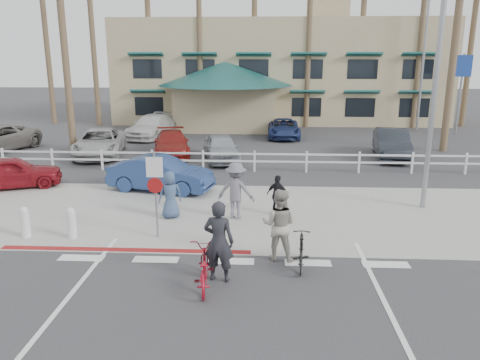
# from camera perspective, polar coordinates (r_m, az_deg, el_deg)

# --- Properties ---
(ground) EXTENTS (140.00, 140.00, 0.00)m
(ground) POSITION_cam_1_polar(r_m,az_deg,el_deg) (11.90, -1.28, -11.14)
(ground) COLOR #333335
(bike_path) EXTENTS (12.00, 16.00, 0.01)m
(bike_path) POSITION_cam_1_polar(r_m,az_deg,el_deg) (10.15, -2.14, -16.07)
(bike_path) COLOR #333335
(bike_path) RESTS_ON ground
(sidewalk_plaza) EXTENTS (22.00, 7.00, 0.01)m
(sidewalk_plaza) POSITION_cam_1_polar(r_m,az_deg,el_deg) (16.06, -0.11, -4.08)
(sidewalk_plaza) COLOR gray
(sidewalk_plaza) RESTS_ON ground
(cross_street) EXTENTS (40.00, 5.00, 0.01)m
(cross_street) POSITION_cam_1_polar(r_m,az_deg,el_deg) (19.88, 0.50, -0.35)
(cross_street) COLOR #333335
(cross_street) RESTS_ON ground
(parking_lot) EXTENTS (50.00, 16.00, 0.01)m
(parking_lot) POSITION_cam_1_polar(r_m,az_deg,el_deg) (29.15, 1.30, 4.55)
(parking_lot) COLOR #333335
(parking_lot) RESTS_ON ground
(curb_red) EXTENTS (7.00, 0.25, 0.02)m
(curb_red) POSITION_cam_1_polar(r_m,az_deg,el_deg) (13.51, -13.83, -8.27)
(curb_red) COLOR maroon
(curb_red) RESTS_ON ground
(rail_fence) EXTENTS (29.40, 0.16, 1.00)m
(rail_fence) POSITION_cam_1_polar(r_m,az_deg,el_deg) (21.69, 2.05, 2.28)
(rail_fence) COLOR silver
(rail_fence) RESTS_ON ground
(building) EXTENTS (28.00, 16.00, 11.30)m
(building) POSITION_cam_1_polar(r_m,az_deg,el_deg) (41.69, 4.74, 15.40)
(building) COLOR tan
(building) RESTS_ON ground
(sign_post) EXTENTS (0.50, 0.10, 2.90)m
(sign_post) POSITION_cam_1_polar(r_m,az_deg,el_deg) (13.77, -10.24, -1.27)
(sign_post) COLOR gray
(sign_post) RESTS_ON ground
(bollard_0) EXTENTS (0.26, 0.26, 0.95)m
(bollard_0) POSITION_cam_1_polar(r_m,az_deg,el_deg) (14.64, -19.84, -4.96)
(bollard_0) COLOR silver
(bollard_0) RESTS_ON ground
(bollard_1) EXTENTS (0.26, 0.26, 0.95)m
(bollard_1) POSITION_cam_1_polar(r_m,az_deg,el_deg) (15.24, -24.72, -4.70)
(bollard_1) COLOR silver
(bollard_1) RESTS_ON ground
(streetlight_0) EXTENTS (0.60, 2.00, 9.00)m
(streetlight_0) POSITION_cam_1_polar(r_m,az_deg,el_deg) (17.16, 22.77, 11.33)
(streetlight_0) COLOR gray
(streetlight_0) RESTS_ON ground
(streetlight_1) EXTENTS (0.60, 2.00, 9.50)m
(streetlight_1) POSITION_cam_1_polar(r_m,az_deg,el_deg) (36.43, 21.41, 13.13)
(streetlight_1) COLOR gray
(streetlight_1) RESTS_ON ground
(info_sign) EXTENTS (1.20, 0.16, 5.60)m
(info_sign) POSITION_cam_1_polar(r_m,az_deg,el_deg) (35.32, 25.23, 9.54)
(info_sign) COLOR navy
(info_sign) RESTS_ON ground
(palm_0) EXTENTS (4.00, 4.00, 15.00)m
(palm_0) POSITION_cam_1_polar(r_m,az_deg,el_deg) (40.40, -22.70, 17.00)
(palm_0) COLOR #15381A
(palm_0) RESTS_ON ground
(palm_1) EXTENTS (4.00, 4.00, 13.00)m
(palm_1) POSITION_cam_1_polar(r_m,az_deg,el_deg) (37.92, -17.52, 16.14)
(palm_1) COLOR #15381A
(palm_1) RESTS_ON ground
(palm_2) EXTENTS (4.00, 4.00, 16.00)m
(palm_2) POSITION_cam_1_polar(r_m,az_deg,el_deg) (37.82, -11.15, 18.81)
(palm_2) COLOR #15381A
(palm_2) RESTS_ON ground
(palm_3) EXTENTS (4.00, 4.00, 14.00)m
(palm_3) POSITION_cam_1_polar(r_m,az_deg,el_deg) (36.04, -4.97, 17.64)
(palm_3) COLOR #15381A
(palm_3) RESTS_ON ground
(palm_4) EXTENTS (4.00, 4.00, 15.00)m
(palm_4) POSITION_cam_1_polar(r_m,az_deg,el_deg) (36.75, 1.76, 18.41)
(palm_4) COLOR #15381A
(palm_4) RESTS_ON ground
(palm_5) EXTENTS (4.00, 4.00, 13.00)m
(palm_5) POSITION_cam_1_polar(r_m,az_deg,el_deg) (35.84, 8.40, 16.75)
(palm_5) COLOR #15381A
(palm_5) RESTS_ON ground
(palm_6) EXTENTS (4.00, 4.00, 17.00)m
(palm_6) POSITION_cam_1_polar(r_m,az_deg,el_deg) (37.51, 14.84, 19.41)
(palm_6) COLOR #15381A
(palm_6) RESTS_ON ground
(palm_7) EXTENTS (4.00, 4.00, 14.00)m
(palm_7) POSITION_cam_1_polar(r_m,az_deg,el_deg) (37.43, 21.26, 16.62)
(palm_7) COLOR #15381A
(palm_7) RESTS_ON ground
(palm_8) EXTENTS (4.00, 4.00, 15.00)m
(palm_8) POSITION_cam_1_polar(r_m,az_deg,el_deg) (39.76, 26.59, 16.65)
(palm_8) COLOR #15381A
(palm_8) RESTS_ON ground
(palm_10) EXTENTS (4.00, 4.00, 12.00)m
(palm_10) POSITION_cam_1_polar(r_m,az_deg,el_deg) (27.86, -20.68, 15.55)
(palm_10) COLOR #15381A
(palm_10) RESTS_ON ground
(palm_11) EXTENTS (4.00, 4.00, 14.00)m
(palm_11) POSITION_cam_1_polar(r_m,az_deg,el_deg) (28.61, 24.98, 17.11)
(palm_11) COLOR #15381A
(palm_11) RESTS_ON ground
(bike_red) EXTENTS (0.83, 1.87, 0.95)m
(bike_red) POSITION_cam_1_polar(r_m,az_deg,el_deg) (11.04, -4.50, -10.63)
(bike_red) COLOR maroon
(bike_red) RESTS_ON ground
(rider_red) EXTENTS (0.80, 0.60, 2.00)m
(rider_red) POSITION_cam_1_polar(r_m,az_deg,el_deg) (11.10, -2.60, -7.49)
(rider_red) COLOR #222228
(rider_red) RESTS_ON ground
(bike_black) EXTENTS (0.56, 1.56, 0.92)m
(bike_black) POSITION_cam_1_polar(r_m,az_deg,el_deg) (12.05, 7.47, -8.52)
(bike_black) COLOR black
(bike_black) RESTS_ON ground
(rider_black) EXTENTS (1.07, 0.92, 1.93)m
(rider_black) POSITION_cam_1_polar(r_m,az_deg,el_deg) (12.29, 4.78, -5.45)
(rider_black) COLOR #A49F94
(rider_black) RESTS_ON ground
(pedestrian_a) EXTENTS (1.34, 0.93, 1.89)m
(pedestrian_a) POSITION_cam_1_polar(r_m,az_deg,el_deg) (15.32, -0.50, -1.33)
(pedestrian_a) COLOR slate
(pedestrian_a) RESTS_ON ground
(pedestrian_child) EXTENTS (0.87, 0.67, 1.38)m
(pedestrian_child) POSITION_cam_1_polar(r_m,az_deg,el_deg) (15.79, 4.62, -1.87)
(pedestrian_child) COLOR black
(pedestrian_child) RESTS_ON ground
(pedestrian_b) EXTENTS (0.91, 0.76, 1.59)m
(pedestrian_b) POSITION_cam_1_polar(r_m,az_deg,el_deg) (15.58, -8.52, -1.80)
(pedestrian_b) COLOR #384D6F
(pedestrian_b) RESTS_ON ground
(car_white_sedan) EXTENTS (4.40, 2.34, 1.38)m
(car_white_sedan) POSITION_cam_1_polar(r_m,az_deg,el_deg) (18.86, -9.64, 0.74)
(car_white_sedan) COLOR navy
(car_white_sedan) RESTS_ON ground
(car_red_compact) EXTENTS (4.12, 2.88, 1.30)m
(car_red_compact) POSITION_cam_1_polar(r_m,az_deg,el_deg) (21.17, -26.07, 0.86)
(car_red_compact) COLOR maroon
(car_red_compact) RESTS_ON ground
(lot_car_0) EXTENTS (3.32, 5.51, 1.43)m
(lot_car_0) POSITION_cam_1_polar(r_m,az_deg,el_deg) (26.28, -16.73, 4.36)
(lot_car_0) COLOR #A4A4A4
(lot_car_0) RESTS_ON ground
(lot_car_1) EXTENTS (2.73, 4.75, 1.29)m
(lot_car_1) POSITION_cam_1_polar(r_m,az_deg,el_deg) (25.63, -8.34, 4.42)
(lot_car_1) COLOR maroon
(lot_car_1) RESTS_ON ground
(lot_car_2) EXTENTS (2.46, 4.26, 1.36)m
(lot_car_2) POSITION_cam_1_polar(r_m,az_deg,el_deg) (24.00, -2.33, 3.95)
(lot_car_2) COLOR #979DA5
(lot_car_2) RESTS_ON ground
(lot_car_3) EXTENTS (2.22, 4.79, 1.52)m
(lot_car_3) POSITION_cam_1_polar(r_m,az_deg,el_deg) (25.93, 18.00, 4.23)
(lot_car_3) COLOR #20242B
(lot_car_3) RESTS_ON ground
(lot_car_4) EXTENTS (3.02, 5.41, 1.48)m
(lot_car_4) POSITION_cam_1_polar(r_m,az_deg,el_deg) (31.61, -10.64, 6.46)
(lot_car_4) COLOR silver
(lot_car_4) RESTS_ON ground
(lot_car_5) EXTENTS (2.04, 4.42, 1.23)m
(lot_car_5) POSITION_cam_1_polar(r_m,az_deg,el_deg) (31.12, 5.34, 6.28)
(lot_car_5) COLOR navy
(lot_car_5) RESTS_ON ground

